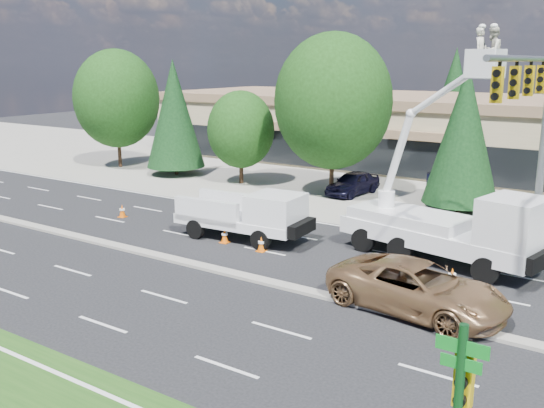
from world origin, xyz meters
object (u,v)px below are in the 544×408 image
Objects in this scene: bucket_truck at (453,218)px; minivan at (418,288)px; utility_pickup at (248,220)px; street_sign_pole at (459,406)px; signal_mast at (537,119)px.

bucket_truck reaches higher than minivan.
minivan is (9.61, -3.63, -0.13)m from utility_pickup.
bucket_truck is (8.99, 1.84, 1.01)m from utility_pickup.
minivan is at bearing -24.47° from utility_pickup.
minivan is (-4.02, 9.00, -1.60)m from street_sign_pole.
utility_pickup is at bearing -166.43° from signal_mast.
utility_pickup reaches higher than minivan.
street_sign_pole is 15.21m from bucket_truck.
signal_mast reaches higher than street_sign_pole.
signal_mast is at bearing 9.80° from utility_pickup.
street_sign_pole is 9.99m from minivan.
bucket_truck is 1.58× the size of minivan.
bucket_truck is 5.63m from minivan.
utility_pickup is at bearing 137.17° from street_sign_pole.
minivan is at bearing -107.64° from signal_mast.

